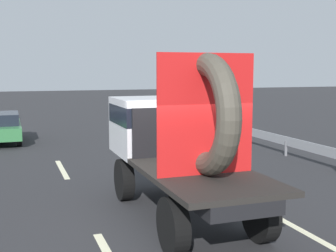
% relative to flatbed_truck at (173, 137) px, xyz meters
% --- Properties ---
extents(ground_plane, '(120.00, 120.00, 0.00)m').
position_rel_flatbed_truck_xyz_m(ground_plane, '(-0.22, -0.90, -1.65)').
color(ground_plane, '#28282B').
extents(flatbed_truck, '(2.02, 5.40, 3.43)m').
position_rel_flatbed_truck_xyz_m(flatbed_truck, '(0.00, 0.00, 0.00)').
color(flatbed_truck, black).
rests_on(flatbed_truck, ground_plane).
extents(distant_sedan, '(1.69, 3.94, 1.29)m').
position_rel_flatbed_truck_xyz_m(distant_sedan, '(-3.80, 11.16, -0.96)').
color(distant_sedan, black).
rests_on(distant_sedan, ground_plane).
extents(guardrail, '(0.10, 11.14, 0.71)m').
position_rel_flatbed_truck_xyz_m(guardrail, '(6.04, 5.88, -1.12)').
color(guardrail, gray).
rests_on(guardrail, ground_plane).
extents(lane_dash_left_far, '(0.16, 2.78, 0.01)m').
position_rel_flatbed_truck_xyz_m(lane_dash_left_far, '(-1.90, 4.96, -1.64)').
color(lane_dash_left_far, beige).
rests_on(lane_dash_left_far, ground_plane).
extents(lane_dash_right_near, '(0.16, 2.65, 0.01)m').
position_rel_flatbed_truck_xyz_m(lane_dash_right_near, '(1.90, -2.38, -1.64)').
color(lane_dash_right_near, beige).
rests_on(lane_dash_right_near, ground_plane).
extents(lane_dash_right_far, '(0.16, 2.06, 0.01)m').
position_rel_flatbed_truck_xyz_m(lane_dash_right_far, '(1.90, 5.08, -1.64)').
color(lane_dash_right_far, beige).
rests_on(lane_dash_right_far, ground_plane).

